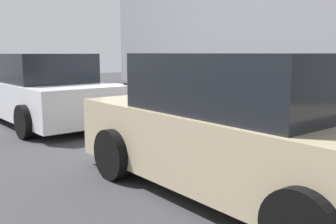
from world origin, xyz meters
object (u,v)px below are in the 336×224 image
at_px(suitcase_silver_0, 305,122).
at_px(suitcase_teal_5, 189,107).
at_px(parked_car_beige_0, 245,128).
at_px(suitcase_red_3, 230,114).
at_px(suitcase_olive_6, 175,104).
at_px(suitcase_black_1, 278,117).
at_px(suitcase_navy_2, 252,119).
at_px(parked_car_white_1, 44,91).
at_px(suitcase_maroon_4, 208,110).
at_px(fire_hydrant, 149,95).
at_px(bollard_post, 127,96).

relative_size(suitcase_silver_0, suitcase_teal_5, 1.19).
bearing_deg(parked_car_beige_0, suitcase_silver_0, -76.45).
xyz_separation_m(suitcase_red_3, suitcase_olive_6, (1.62, -0.02, 0.03)).
xyz_separation_m(suitcase_black_1, suitcase_teal_5, (2.16, 0.07, -0.05)).
height_order(suitcase_navy_2, suitcase_teal_5, suitcase_navy_2).
xyz_separation_m(suitcase_navy_2, suitcase_olive_6, (2.15, -0.02, 0.04)).
distance_m(suitcase_red_3, parked_car_white_1, 4.19).
xyz_separation_m(suitcase_olive_6, parked_car_beige_0, (-3.72, 2.23, 0.30)).
height_order(parked_car_beige_0, parked_car_white_1, parked_car_beige_0).
distance_m(suitcase_navy_2, suitcase_red_3, 0.53).
distance_m(suitcase_navy_2, suitcase_maroon_4, 1.11).
xyz_separation_m(suitcase_black_1, parked_car_beige_0, (-1.05, 2.26, 0.26)).
relative_size(suitcase_red_3, fire_hydrant, 0.73).
xyz_separation_m(suitcase_navy_2, parked_car_white_1, (4.08, 2.21, 0.34)).
bearing_deg(suitcase_silver_0, suitcase_olive_6, -0.52).
height_order(suitcase_silver_0, suitcase_black_1, suitcase_silver_0).
height_order(suitcase_black_1, parked_car_beige_0, parked_car_beige_0).
height_order(suitcase_maroon_4, parked_car_white_1, parked_car_white_1).
distance_m(suitcase_black_1, bollard_post, 4.33).
relative_size(suitcase_navy_2, suitcase_teal_5, 1.23).
relative_size(suitcase_red_3, parked_car_white_1, 0.14).
distance_m(suitcase_silver_0, fire_hydrant, 4.10).
relative_size(suitcase_silver_0, suitcase_navy_2, 0.97).
distance_m(suitcase_red_3, suitcase_olive_6, 1.62).
height_order(suitcase_black_1, suitcase_teal_5, suitcase_black_1).
xyz_separation_m(fire_hydrant, bollard_post, (0.75, 0.15, -0.08)).
bearing_deg(suitcase_olive_6, parked_car_beige_0, 149.08).
height_order(suitcase_navy_2, parked_car_white_1, parked_car_white_1).
height_order(fire_hydrant, parked_car_beige_0, parked_car_beige_0).
xyz_separation_m(suitcase_silver_0, suitcase_navy_2, (1.04, -0.01, -0.09)).
xyz_separation_m(suitcase_silver_0, suitcase_red_3, (1.57, -0.00, -0.07)).
relative_size(suitcase_teal_5, parked_car_beige_0, 0.14).
relative_size(suitcase_black_1, fire_hydrant, 0.90).
xyz_separation_m(parked_car_beige_0, parked_car_white_1, (5.65, -0.00, -0.01)).
distance_m(suitcase_maroon_4, parked_car_beige_0, 3.49).
height_order(suitcase_maroon_4, suitcase_olive_6, suitcase_olive_6).
distance_m(suitcase_olive_6, bollard_post, 1.67).
distance_m(suitcase_maroon_4, suitcase_olive_6, 1.04).
relative_size(suitcase_teal_5, parked_car_white_1, 0.15).
height_order(suitcase_maroon_4, bollard_post, suitcase_maroon_4).
bearing_deg(fire_hydrant, suitcase_silver_0, 179.95).
bearing_deg(parked_car_white_1, bollard_post, -97.39).
bearing_deg(suitcase_teal_5, bollard_post, 3.67).
height_order(suitcase_navy_2, fire_hydrant, fire_hydrant).
height_order(suitcase_red_3, bollard_post, bollard_post).
relative_size(fire_hydrant, parked_car_beige_0, 0.19).
bearing_deg(suitcase_red_3, bollard_post, 2.63).
xyz_separation_m(suitcase_olive_6, fire_hydrant, (0.91, 0.03, 0.13)).
distance_m(suitcase_navy_2, parked_car_white_1, 4.65).
height_order(suitcase_olive_6, parked_car_beige_0, parked_car_beige_0).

